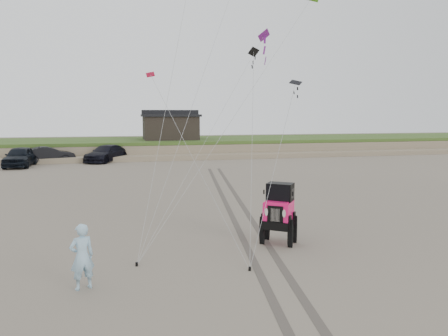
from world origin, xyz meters
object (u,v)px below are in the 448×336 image
at_px(cabin, 170,126).
at_px(man, 82,257).
at_px(truck_a, 20,157).
at_px(truck_c, 106,153).
at_px(truck_b, 49,155).
at_px(jeep, 279,220).

relative_size(cabin, man, 3.56).
bearing_deg(truck_a, truck_c, 20.09).
xyz_separation_m(truck_a, man, (7.61, -29.68, 0.01)).
bearing_deg(cabin, truck_b, -153.28).
xyz_separation_m(truck_b, jeep, (12.15, -29.55, 0.10)).
distance_m(truck_b, man, 32.71).
distance_m(cabin, man, 39.07).
xyz_separation_m(truck_c, jeep, (6.85, -29.41, 0.07)).
xyz_separation_m(cabin, man, (-6.70, -38.42, -2.34)).
relative_size(jeep, man, 2.62).
height_order(truck_c, man, man).
distance_m(truck_b, jeep, 31.95).
xyz_separation_m(truck_c, man, (0.29, -32.10, 0.09)).
relative_size(cabin, jeep, 1.36).
xyz_separation_m(truck_a, jeep, (14.17, -27.00, -0.01)).
relative_size(truck_c, man, 3.08).
distance_m(cabin, jeep, 35.81).
relative_size(truck_a, man, 2.91).
height_order(truck_a, truck_b, truck_a).
height_order(truck_b, man, man).
xyz_separation_m(jeep, man, (-6.56, -2.69, 0.02)).
xyz_separation_m(cabin, truck_a, (-14.31, -8.73, -2.34)).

